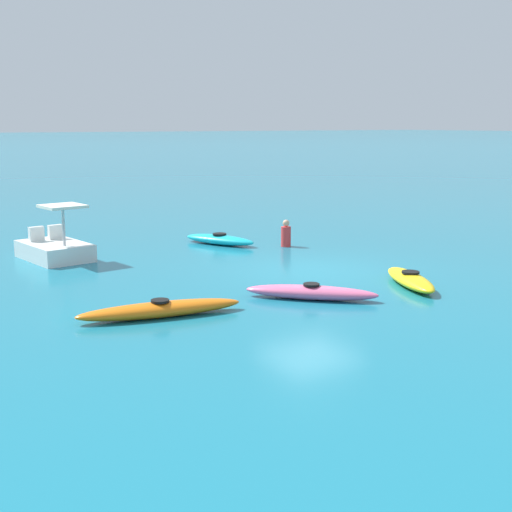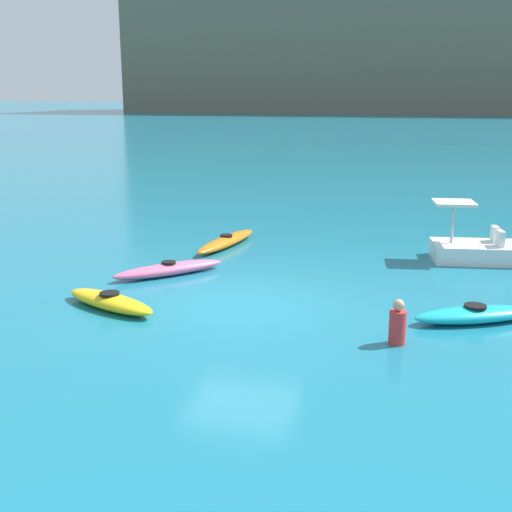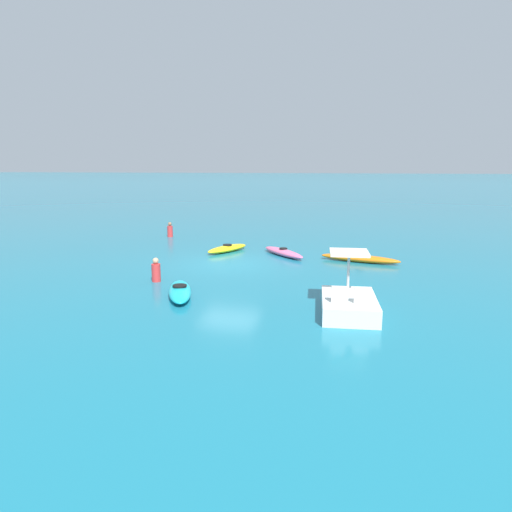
{
  "view_description": "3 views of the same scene",
  "coord_description": "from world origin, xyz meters",
  "px_view_note": "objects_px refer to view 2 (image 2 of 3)",
  "views": [
    {
      "loc": [
        -14.74,
        11.08,
        3.95
      ],
      "look_at": [
        -0.74,
        2.22,
        0.76
      ],
      "focal_mm": 48.42,
      "sensor_mm": 36.0,
      "label": 1
    },
    {
      "loc": [
        3.76,
        -13.57,
        4.63
      ],
      "look_at": [
        -0.08,
        1.54,
        0.74
      ],
      "focal_mm": 46.12,
      "sensor_mm": 36.0,
      "label": 2
    },
    {
      "loc": [
        17.71,
        6.12,
        4.08
      ],
      "look_at": [
        -0.02,
        1.2,
        0.42
      ],
      "focal_mm": 31.43,
      "sensor_mm": 36.0,
      "label": 3
    }
  ],
  "objects_px": {
    "kayak_pink": "(169,269)",
    "kayak_orange": "(226,241)",
    "kayak_yellow": "(110,301)",
    "kayak_cyan": "(475,314)",
    "pedal_boat_white": "(476,249)",
    "person_by_kayaks": "(397,324)"
  },
  "relations": [
    {
      "from": "kayak_cyan",
      "to": "person_by_kayaks",
      "type": "distance_m",
      "value": 2.23
    },
    {
      "from": "kayak_yellow",
      "to": "person_by_kayaks",
      "type": "bearing_deg",
      "value": -5.29
    },
    {
      "from": "person_by_kayaks",
      "to": "kayak_cyan",
      "type": "bearing_deg",
      "value": 47.3
    },
    {
      "from": "person_by_kayaks",
      "to": "kayak_yellow",
      "type": "bearing_deg",
      "value": 174.71
    },
    {
      "from": "kayak_yellow",
      "to": "pedal_boat_white",
      "type": "height_order",
      "value": "pedal_boat_white"
    },
    {
      "from": "kayak_cyan",
      "to": "kayak_yellow",
      "type": "xyz_separation_m",
      "value": [
        -7.72,
        -1.06,
        -0.0
      ]
    },
    {
      "from": "kayak_cyan",
      "to": "person_by_kayaks",
      "type": "xyz_separation_m",
      "value": [
        -1.51,
        -1.63,
        0.22
      ]
    },
    {
      "from": "kayak_yellow",
      "to": "kayak_orange",
      "type": "bearing_deg",
      "value": 83.31
    },
    {
      "from": "kayak_yellow",
      "to": "pedal_boat_white",
      "type": "bearing_deg",
      "value": 38.5
    },
    {
      "from": "kayak_pink",
      "to": "pedal_boat_white",
      "type": "distance_m",
      "value": 8.6
    },
    {
      "from": "kayak_yellow",
      "to": "person_by_kayaks",
      "type": "xyz_separation_m",
      "value": [
        6.21,
        -0.58,
        0.22
      ]
    },
    {
      "from": "kayak_cyan",
      "to": "pedal_boat_white",
      "type": "bearing_deg",
      "value": 86.23
    },
    {
      "from": "kayak_orange",
      "to": "person_by_kayaks",
      "type": "distance_m",
      "value": 8.85
    },
    {
      "from": "kayak_cyan",
      "to": "pedal_boat_white",
      "type": "distance_m",
      "value": 5.38
    },
    {
      "from": "kayak_pink",
      "to": "kayak_orange",
      "type": "bearing_deg",
      "value": 81.98
    },
    {
      "from": "kayak_pink",
      "to": "pedal_boat_white",
      "type": "xyz_separation_m",
      "value": [
        7.82,
        3.57,
        0.17
      ]
    },
    {
      "from": "kayak_yellow",
      "to": "person_by_kayaks",
      "type": "distance_m",
      "value": 6.24
    },
    {
      "from": "pedal_boat_white",
      "to": "person_by_kayaks",
      "type": "distance_m",
      "value": 7.24
    },
    {
      "from": "kayak_yellow",
      "to": "person_by_kayaks",
      "type": "height_order",
      "value": "person_by_kayaks"
    },
    {
      "from": "kayak_cyan",
      "to": "pedal_boat_white",
      "type": "height_order",
      "value": "pedal_boat_white"
    },
    {
      "from": "kayak_yellow",
      "to": "kayak_pink",
      "type": "bearing_deg",
      "value": 84.96
    },
    {
      "from": "kayak_orange",
      "to": "person_by_kayaks",
      "type": "relative_size",
      "value": 4.01
    }
  ]
}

